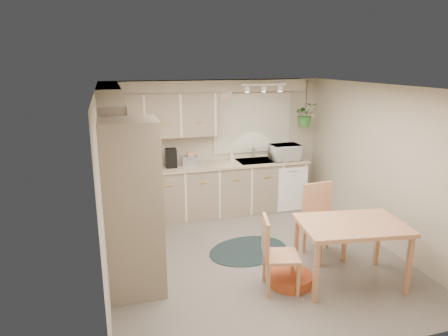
{
  "coord_description": "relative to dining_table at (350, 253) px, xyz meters",
  "views": [
    {
      "loc": [
        -1.87,
        -4.87,
        2.72
      ],
      "look_at": [
        -0.3,
        0.55,
        1.2
      ],
      "focal_mm": 32.0,
      "sensor_mm": 36.0,
      "label": 1
    }
  ],
  "objects": [
    {
      "name": "floor",
      "position": [
        -0.91,
        0.95,
        -0.4
      ],
      "size": [
        4.2,
        4.2,
        0.0
      ],
      "primitive_type": "plane",
      "color": "slate",
      "rests_on": "ground"
    },
    {
      "name": "ceiling",
      "position": [
        -0.91,
        0.95,
        2.0
      ],
      "size": [
        4.2,
        4.2,
        0.0
      ],
      "primitive_type": "plane",
      "color": "silver",
      "rests_on": "wall_back"
    },
    {
      "name": "wall_back",
      "position": [
        -0.91,
        3.05,
        0.8
      ],
      "size": [
        4.0,
        0.04,
        2.4
      ],
      "primitive_type": "cube",
      "color": "#B3AA94",
      "rests_on": "floor"
    },
    {
      "name": "wall_front",
      "position": [
        -0.91,
        -1.15,
        0.8
      ],
      "size": [
        4.0,
        0.04,
        2.4
      ],
      "primitive_type": "cube",
      "color": "#B3AA94",
      "rests_on": "floor"
    },
    {
      "name": "wall_left",
      "position": [
        -2.91,
        0.95,
        0.8
      ],
      "size": [
        0.04,
        4.2,
        2.4
      ],
      "primitive_type": "cube",
      "color": "#B3AA94",
      "rests_on": "floor"
    },
    {
      "name": "wall_right",
      "position": [
        1.09,
        0.95,
        0.8
      ],
      "size": [
        0.04,
        4.2,
        2.4
      ],
      "primitive_type": "cube",
      "color": "#B3AA94",
      "rests_on": "floor"
    },
    {
      "name": "base_cab_left",
      "position": [
        -2.61,
        1.83,
        0.05
      ],
      "size": [
        0.6,
        1.85,
        0.9
      ],
      "primitive_type": "cube",
      "color": "gray",
      "rests_on": "floor"
    },
    {
      "name": "base_cab_back",
      "position": [
        -1.11,
        2.75,
        0.05
      ],
      "size": [
        3.6,
        0.6,
        0.9
      ],
      "primitive_type": "cube",
      "color": "gray",
      "rests_on": "floor"
    },
    {
      "name": "counter_left",
      "position": [
        -2.6,
        1.83,
        0.52
      ],
      "size": [
        0.64,
        1.89,
        0.04
      ],
      "primitive_type": "cube",
      "color": "#C8B492",
      "rests_on": "base_cab_left"
    },
    {
      "name": "counter_back",
      "position": [
        -1.11,
        2.74,
        0.52
      ],
      "size": [
        3.64,
        0.64,
        0.04
      ],
      "primitive_type": "cube",
      "color": "#C8B492",
      "rests_on": "base_cab_back"
    },
    {
      "name": "oven_stack",
      "position": [
        -2.58,
        0.58,
        0.65
      ],
      "size": [
        0.65,
        0.65,
        2.1
      ],
      "primitive_type": "cube",
      "color": "gray",
      "rests_on": "floor"
    },
    {
      "name": "wall_oven_face",
      "position": [
        -2.26,
        0.58,
        0.65
      ],
      "size": [
        0.02,
        0.56,
        0.58
      ],
      "primitive_type": "cube",
      "color": "white",
      "rests_on": "oven_stack"
    },
    {
      "name": "upper_cab_left",
      "position": [
        -2.73,
        1.95,
        1.43
      ],
      "size": [
        0.35,
        2.0,
        0.75
      ],
      "primitive_type": "cube",
      "color": "gray",
      "rests_on": "wall_left"
    },
    {
      "name": "upper_cab_back",
      "position": [
        -1.91,
        2.88,
        1.43
      ],
      "size": [
        2.0,
        0.35,
        0.75
      ],
      "primitive_type": "cube",
      "color": "gray",
      "rests_on": "wall_back"
    },
    {
      "name": "soffit_left",
      "position": [
        -2.76,
        1.95,
        1.9
      ],
      "size": [
        0.3,
        2.0,
        0.2
      ],
      "primitive_type": "cube",
      "color": "#B3AA94",
      "rests_on": "wall_left"
    },
    {
      "name": "soffit_back",
      "position": [
        -1.11,
        2.9,
        1.9
      ],
      "size": [
        3.6,
        0.3,
        0.2
      ],
      "primitive_type": "cube",
      "color": "#B3AA94",
      "rests_on": "wall_back"
    },
    {
      "name": "cooktop",
      "position": [
        -2.59,
        1.25,
        0.55
      ],
      "size": [
        0.52,
        0.58,
        0.02
      ],
      "primitive_type": "cube",
      "color": "white",
      "rests_on": "counter_left"
    },
    {
      "name": "range_hood",
      "position": [
        -2.61,
        1.25,
        1.0
      ],
      "size": [
        0.4,
        0.6,
        0.14
      ],
      "primitive_type": "cube",
      "color": "white",
      "rests_on": "upper_cab_left"
    },
    {
      "name": "window_blinds",
      "position": [
        -0.21,
        3.02,
        1.2
      ],
      "size": [
        1.4,
        0.02,
        1.0
      ],
      "primitive_type": "cube",
      "color": "white",
      "rests_on": "wall_back"
    },
    {
      "name": "window_frame",
      "position": [
        -0.21,
        3.03,
        1.2
      ],
      "size": [
        1.5,
        0.02,
        1.1
      ],
      "primitive_type": "cube",
      "color": "beige",
      "rests_on": "wall_back"
    },
    {
      "name": "sink",
      "position": [
        -0.21,
        2.75,
        0.5
      ],
      "size": [
        0.7,
        0.48,
        0.1
      ],
      "primitive_type": "cube",
      "color": "#95979C",
      "rests_on": "counter_back"
    },
    {
      "name": "dishwasher_front",
      "position": [
        0.39,
        2.44,
        0.03
      ],
      "size": [
        0.58,
        0.02,
        0.83
      ],
      "primitive_type": "cube",
      "color": "white",
      "rests_on": "base_cab_back"
    },
    {
      "name": "track_light_bar",
      "position": [
        -0.21,
        2.5,
        1.93
      ],
      "size": [
        0.8,
        0.04,
        0.04
      ],
      "primitive_type": "cube",
      "color": "white",
      "rests_on": "ceiling"
    },
    {
      "name": "wall_clock",
      "position": [
        -0.76,
        3.02,
        1.78
      ],
      "size": [
        0.3,
        0.03,
        0.3
      ],
      "primitive_type": "cylinder",
      "rotation": [
        1.57,
        0.0,
        0.0
      ],
      "color": "#EEB154",
      "rests_on": "wall_back"
    },
    {
      "name": "dining_table",
      "position": [
        0.0,
        0.0,
        0.0
      ],
      "size": [
        1.38,
        1.02,
        0.8
      ],
      "primitive_type": "cube",
      "rotation": [
        0.0,
        0.0,
        -0.14
      ],
      "color": "tan",
      "rests_on": "floor"
    },
    {
      "name": "chair_left",
      "position": [
        -0.89,
        0.09,
        0.07
      ],
      "size": [
        0.53,
        0.53,
        0.93
      ],
      "primitive_type": "cube",
      "rotation": [
        0.0,
        0.0,
        -1.82
      ],
      "color": "tan",
      "rests_on": "floor"
    },
    {
      "name": "chair_back",
      "position": [
        0.04,
        0.68,
        0.12
      ],
      "size": [
        0.53,
        0.53,
        1.05
      ],
      "primitive_type": "cube",
      "rotation": [
        0.0,
        0.0,
        3.23
      ],
      "color": "tan",
      "rests_on": "floor"
    },
    {
      "name": "braided_rug",
      "position": [
        -0.93,
        1.15,
        -0.39
      ],
      "size": [
        1.41,
        1.18,
        0.01
      ],
      "primitive_type": "ellipsoid",
      "rotation": [
        0.0,
        0.0,
        0.23
      ],
      "color": "black",
      "rests_on": "floor"
    },
    {
      "name": "pet_bed",
      "position": [
        -0.73,
        0.16,
        -0.33
      ],
      "size": [
        0.57,
        0.57,
        0.13
      ],
      "primitive_type": "cylinder",
      "rotation": [
        0.0,
        0.0,
        0.0
      ],
      "color": "#BA4825",
      "rests_on": "floor"
    },
    {
      "name": "microwave",
      "position": [
        0.31,
        2.65,
        0.72
      ],
      "size": [
        0.54,
        0.31,
        0.36
      ],
      "primitive_type": "imported",
      "rotation": [
        0.0,
        0.0,
        0.04
      ],
      "color": "white",
      "rests_on": "counter_back"
    },
    {
      "name": "soap_bottle",
      "position": [
        -0.65,
        2.9,
        0.58
      ],
      "size": [
        0.11,
        0.18,
        0.08
      ],
      "primitive_type": "imported",
      "rotation": [
        0.0,
        0.0,
        -0.23
      ],
      "color": "white",
      "rests_on": "counter_back"
    },
    {
      "name": "hanging_plant",
      "position": [
        0.68,
        2.65,
        1.32
      ],
      "size": [
        0.45,
        0.49,
        0.35
      ],
      "primitive_type": "imported",
      "rotation": [
        0.0,
        0.0,
        -0.13
      ],
      "color": "#336E2C",
      "rests_on": "ceiling"
    },
    {
      "name": "coffee_maker",
      "position": [
        -1.79,
        2.75,
        0.7
      ],
      "size": [
        0.19,
        0.23,
        0.32
      ],
      "primitive_type": "cube",
      "rotation": [
        0.0,
        0.0,
        -0.03
      ],
      "color": "black",
      "rests_on": "counter_back"
    },
    {
      "name": "toaster",
      "position": [
        -1.46,
        2.77,
        0.62
      ],
      "size": [
        0.29,
        0.18,
        0.16
      ],
      "primitive_type": "cube",
      "rotation": [
        0.0,
        0.0,
        -0.11
      ],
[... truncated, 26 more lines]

